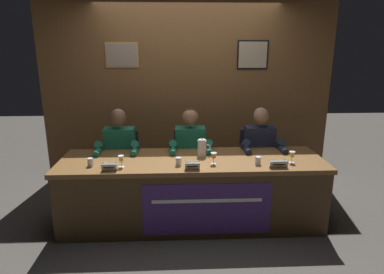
{
  "coord_description": "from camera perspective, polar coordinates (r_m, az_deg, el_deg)",
  "views": [
    {
      "loc": [
        -0.16,
        -3.48,
        1.97
      ],
      "look_at": [
        0.0,
        0.0,
        1.0
      ],
      "focal_mm": 31.39,
      "sensor_mm": 36.0,
      "label": 1
    }
  ],
  "objects": [
    {
      "name": "panelist_right",
      "position": [
        4.2,
        11.58,
        -2.19
      ],
      "size": [
        0.51,
        0.48,
        1.23
      ],
      "color": "black",
      "rests_on": "ground_plane"
    },
    {
      "name": "water_cup_left",
      "position": [
        3.62,
        -16.88,
        -4.18
      ],
      "size": [
        0.06,
        0.06,
        0.08
      ],
      "color": "silver",
      "rests_on": "conference_table"
    },
    {
      "name": "water_pitcher_central",
      "position": [
        3.76,
        1.72,
        -1.85
      ],
      "size": [
        0.15,
        0.1,
        0.21
      ],
      "color": "silver",
      "rests_on": "conference_table"
    },
    {
      "name": "nameplate_left",
      "position": [
        3.44,
        -13.87,
        -4.96
      ],
      "size": [
        0.15,
        0.06,
        0.08
      ],
      "color": "white",
      "rests_on": "conference_table"
    },
    {
      "name": "chair_center",
      "position": [
        4.36,
        -0.36,
        -5.06
      ],
      "size": [
        0.44,
        0.44,
        0.9
      ],
      "color": "black",
      "rests_on": "ground_plane"
    },
    {
      "name": "chair_left",
      "position": [
        4.41,
        -11.66,
        -5.13
      ],
      "size": [
        0.44,
        0.44,
        0.9
      ],
      "color": "black",
      "rests_on": "ground_plane"
    },
    {
      "name": "water_cup_right",
      "position": [
        3.58,
        11.16,
        -4.03
      ],
      "size": [
        0.06,
        0.06,
        0.08
      ],
      "color": "silver",
      "rests_on": "conference_table"
    },
    {
      "name": "juice_glass_left",
      "position": [
        3.5,
        -11.95,
        -3.7
      ],
      "size": [
        0.06,
        0.06,
        0.12
      ],
      "color": "white",
      "rests_on": "conference_table"
    },
    {
      "name": "water_cup_center",
      "position": [
        3.49,
        -2.31,
        -4.24
      ],
      "size": [
        0.06,
        0.06,
        0.08
      ],
      "color": "silver",
      "rests_on": "conference_table"
    },
    {
      "name": "panelist_center",
      "position": [
        4.08,
        -0.26,
        -2.4
      ],
      "size": [
        0.51,
        0.48,
        1.23
      ],
      "color": "black",
      "rests_on": "ground_plane"
    },
    {
      "name": "ground_plane",
      "position": [
        4.0,
        0.0,
        -13.94
      ],
      "size": [
        12.0,
        12.0,
        0.0
      ],
      "primitive_type": "plane",
      "color": "#4C4742"
    },
    {
      "name": "juice_glass_center",
      "position": [
        3.52,
        3.7,
        -3.28
      ],
      "size": [
        0.06,
        0.06,
        0.12
      ],
      "color": "white",
      "rests_on": "conference_table"
    },
    {
      "name": "chair_right",
      "position": [
        4.47,
        10.78,
        -4.79
      ],
      "size": [
        0.44,
        0.44,
        0.9
      ],
      "color": "black",
      "rests_on": "ground_plane"
    },
    {
      "name": "juice_glass_right",
      "position": [
        3.7,
        16.63,
        -2.95
      ],
      "size": [
        0.06,
        0.06,
        0.12
      ],
      "color": "white",
      "rests_on": "conference_table"
    },
    {
      "name": "nameplate_right",
      "position": [
        3.54,
        14.5,
        -4.45
      ],
      "size": [
        0.19,
        0.06,
        0.08
      ],
      "color": "white",
      "rests_on": "conference_table"
    },
    {
      "name": "conference_table",
      "position": [
        3.68,
        0.12,
        -7.85
      ],
      "size": [
        2.89,
        0.83,
        0.75
      ],
      "color": "brown",
      "rests_on": "ground_plane"
    },
    {
      "name": "panelist_left",
      "position": [
        4.14,
        -12.28,
        -2.52
      ],
      "size": [
        0.51,
        0.48,
        1.23
      ],
      "color": "black",
      "rests_on": "ground_plane"
    },
    {
      "name": "nameplate_center",
      "position": [
        3.37,
        0.05,
        -4.92
      ],
      "size": [
        0.15,
        0.06,
        0.08
      ],
      "color": "white",
      "rests_on": "conference_table"
    },
    {
      "name": "wall_back_panelled",
      "position": [
        4.84,
        -0.71,
        7.64
      ],
      "size": [
        4.09,
        0.14,
        2.6
      ],
      "color": "brown",
      "rests_on": "ground_plane"
    }
  ]
}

